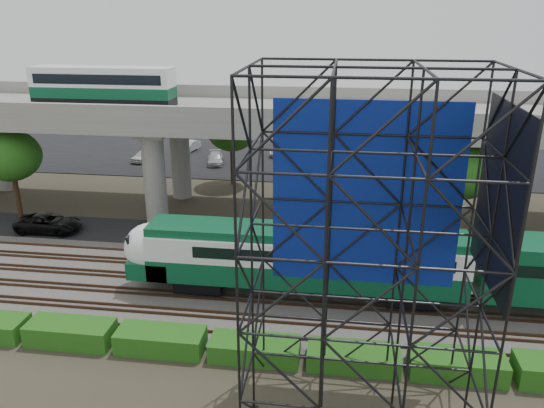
# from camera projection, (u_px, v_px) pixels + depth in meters

# --- Properties ---
(ground) EXTENTS (140.00, 140.00, 0.00)m
(ground) POSITION_uv_depth(u_px,v_px,m) (250.00, 312.00, 31.43)
(ground) COLOR #474233
(ground) RESTS_ON ground
(ballast_bed) EXTENTS (90.00, 12.00, 0.20)m
(ballast_bed) POSITION_uv_depth(u_px,v_px,m) (256.00, 294.00, 33.25)
(ballast_bed) COLOR slate
(ballast_bed) RESTS_ON ground
(service_road) EXTENTS (90.00, 5.00, 0.08)m
(service_road) POSITION_uv_depth(u_px,v_px,m) (274.00, 240.00, 41.18)
(service_road) COLOR black
(service_road) RESTS_ON ground
(parking_lot) EXTENTS (90.00, 18.00, 0.08)m
(parking_lot) POSITION_uv_depth(u_px,v_px,m) (299.00, 160.00, 63.03)
(parking_lot) COLOR black
(parking_lot) RESTS_ON ground
(harbor_water) EXTENTS (140.00, 40.00, 0.03)m
(harbor_water) POSITION_uv_depth(u_px,v_px,m) (311.00, 123.00, 83.50)
(harbor_water) COLOR #456071
(harbor_water) RESTS_ON ground
(rail_tracks) EXTENTS (90.00, 9.52, 0.16)m
(rail_tracks) POSITION_uv_depth(u_px,v_px,m) (256.00, 291.00, 33.19)
(rail_tracks) COLOR #472D1E
(rail_tracks) RESTS_ON ballast_bed
(commuter_train) EXTENTS (29.30, 3.06, 4.30)m
(commuter_train) POSITION_uv_depth(u_px,v_px,m) (340.00, 258.00, 31.65)
(commuter_train) COLOR black
(commuter_train) RESTS_ON rail_tracks
(overpass) EXTENTS (80.00, 12.00, 12.40)m
(overpass) POSITION_uv_depth(u_px,v_px,m) (269.00, 121.00, 43.61)
(overpass) COLOR #9E9B93
(overpass) RESTS_ON ground
(scaffold_tower) EXTENTS (9.36, 6.36, 15.00)m
(scaffold_tower) POSITION_uv_depth(u_px,v_px,m) (366.00, 266.00, 20.66)
(scaffold_tower) COLOR black
(scaffold_tower) RESTS_ON ground
(hedge_strip) EXTENTS (34.60, 1.80, 1.20)m
(hedge_strip) POSITION_uv_depth(u_px,v_px,m) (255.00, 348.00, 27.11)
(hedge_strip) COLOR #185012
(hedge_strip) RESTS_ON ground
(trees) EXTENTS (40.94, 16.94, 7.69)m
(trees) POSITION_uv_depth(u_px,v_px,m) (228.00, 150.00, 45.13)
(trees) COLOR #382314
(trees) RESTS_ON ground
(suv) EXTENTS (5.24, 2.50, 1.44)m
(suv) POSITION_uv_depth(u_px,v_px,m) (49.00, 223.00, 42.37)
(suv) COLOR black
(suv) RESTS_ON service_road
(parked_cars) EXTENTS (36.27, 9.73, 1.32)m
(parked_cars) POSITION_uv_depth(u_px,v_px,m) (298.00, 155.00, 62.56)
(parked_cars) COLOR silver
(parked_cars) RESTS_ON parking_lot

